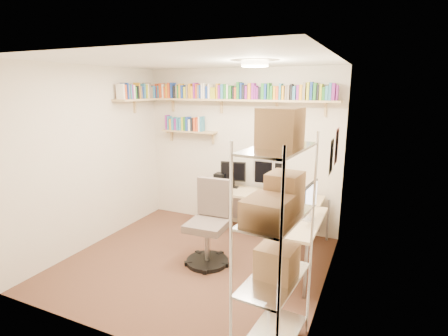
% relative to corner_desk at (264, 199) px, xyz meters
% --- Properties ---
extents(ground, '(3.20, 3.20, 0.00)m').
position_rel_corner_desk_xyz_m(ground, '(-0.61, -0.96, -0.66)').
color(ground, '#442E1D').
rests_on(ground, ground).
extents(room_shell, '(3.24, 3.04, 2.52)m').
position_rel_corner_desk_xyz_m(room_shell, '(-0.60, -0.96, 0.89)').
color(room_shell, beige).
rests_on(room_shell, ground).
extents(wall_shelves, '(3.12, 1.09, 0.80)m').
position_rel_corner_desk_xyz_m(wall_shelves, '(-1.01, 0.34, 1.37)').
color(wall_shelves, tan).
rests_on(wall_shelves, ground).
extents(corner_desk, '(1.88, 1.70, 1.15)m').
position_rel_corner_desk_xyz_m(corner_desk, '(0.00, 0.00, 0.00)').
color(corner_desk, beige).
rests_on(corner_desk, ground).
extents(office_chair, '(0.57, 0.58, 1.08)m').
position_rel_corner_desk_xyz_m(office_chair, '(-0.45, -0.85, -0.21)').
color(office_chair, black).
rests_on(office_chair, ground).
extents(wire_rack, '(0.46, 0.84, 2.06)m').
position_rel_corner_desk_xyz_m(wire_rack, '(0.76, -2.04, 0.62)').
color(wire_rack, silver).
rests_on(wire_rack, ground).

